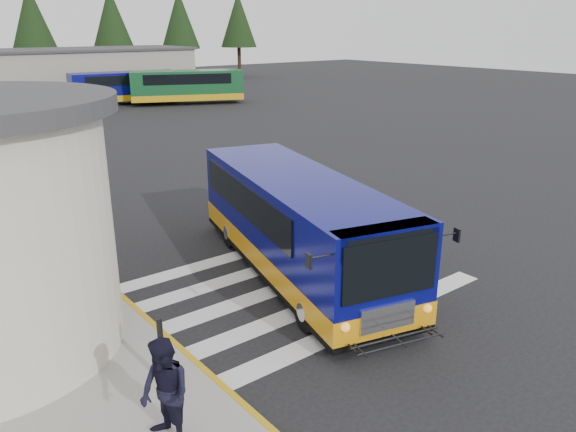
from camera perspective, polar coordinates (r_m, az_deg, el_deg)
ground at (r=14.79m, az=-0.36°, el=-5.52°), size 140.00×140.00×0.00m
curb_strip at (r=16.37m, az=-20.62°, el=-4.02°), size 0.12×34.00×0.16m
crosswalk at (r=13.94m, az=0.06°, el=-7.08°), size 8.00×5.35×0.01m
depot_building at (r=54.68m, az=-23.79°, el=13.05°), size 26.40×8.40×4.20m
tree_line at (r=62.36m, az=-26.18°, el=17.58°), size 58.40×4.40×10.00m
transit_bus at (r=14.21m, az=1.02°, el=-1.26°), size 4.86×9.28×2.54m
pedestrian_a at (r=10.50m, az=-22.64°, el=-12.38°), size 0.58×0.66×1.51m
pedestrian_b at (r=8.72m, az=-12.38°, el=-17.22°), size 0.73×0.90×1.73m
bollard at (r=10.16m, az=-12.73°, el=-13.22°), size 0.10×0.10×1.26m
far_bus_a at (r=48.88m, az=-16.26°, el=12.56°), size 8.78×3.55×2.20m
far_bus_b at (r=47.63m, az=-10.26°, el=12.94°), size 9.23×5.76×2.31m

